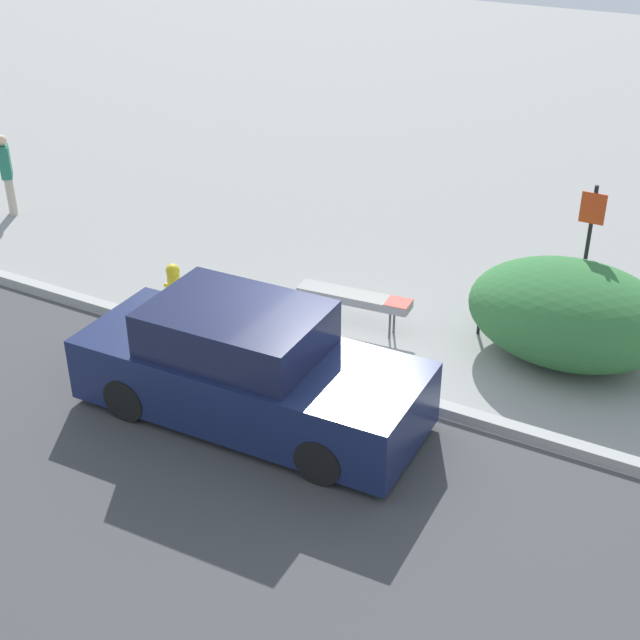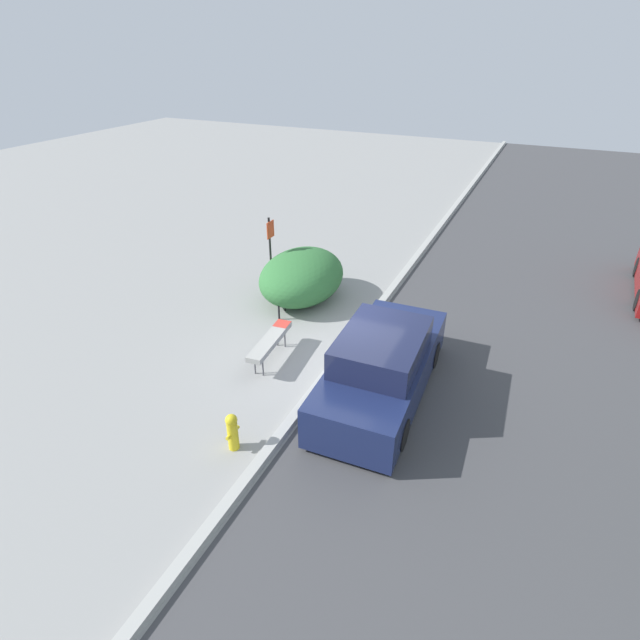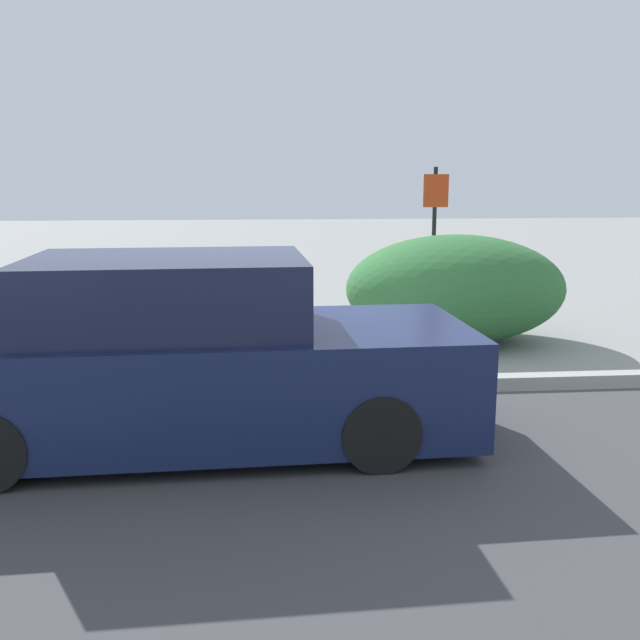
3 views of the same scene
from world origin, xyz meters
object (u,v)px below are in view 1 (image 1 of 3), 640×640
bench (355,298)px  parked_car_near (247,370)px  bike_rack (498,307)px  sign_post (587,245)px  fire_hydrant (174,285)px  pedestrian (7,172)px

bench → parked_car_near: size_ratio=0.39×
bench → bike_rack: 2.13m
bench → parked_car_near: 2.73m
sign_post → parked_car_near: size_ratio=0.50×
bench → fire_hydrant: (-2.78, -0.82, -0.10)m
bench → parked_car_near: bearing=-98.4°
bench → pedestrian: bearing=168.9°
bench → parked_car_near: (-0.15, -2.72, 0.18)m
bike_rack → pedestrian: pedestrian is taller
bench → sign_post: sign_post is taller
bike_rack → pedestrian: bearing=179.9°
sign_post → fire_hydrant: (-5.75, -2.45, -0.98)m
sign_post → fire_hydrant: bearing=-156.9°
sign_post → fire_hydrant: sign_post is taller
bench → pedestrian: size_ratio=1.12×
fire_hydrant → parked_car_near: size_ratio=0.17×
pedestrian → parked_car_near: pedestrian is taller
bike_rack → fire_hydrant: 5.03m
fire_hydrant → pedestrian: 5.49m
bench → sign_post: size_ratio=0.78×
bike_rack → parked_car_near: parked_car_near is taller
bench → bike_rack: bike_rack is taller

